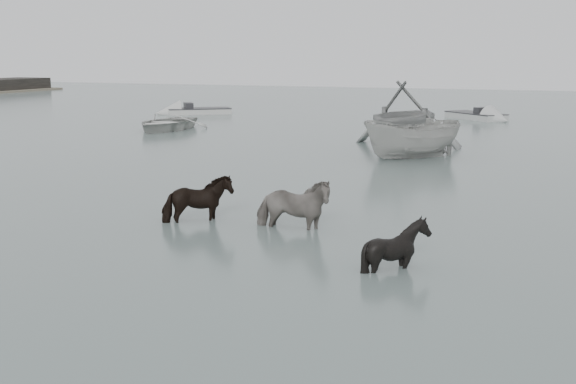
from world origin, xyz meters
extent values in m
plane|color=#566662|center=(0.00, 0.00, 0.00)|extent=(140.00, 140.00, 0.00)
imported|color=black|center=(-0.09, 2.64, 0.78)|extent=(1.90, 0.99, 1.55)
imported|color=black|center=(-2.37, 2.45, 0.68)|extent=(1.64, 1.73, 1.36)
imported|color=black|center=(2.76, 0.57, 0.65)|extent=(1.28, 1.16, 1.31)
imported|color=beige|center=(-13.98, 20.11, 0.48)|extent=(3.48, 4.74, 0.96)
imported|color=gray|center=(-1.07, 18.07, 1.45)|extent=(5.54, 6.17, 2.90)
imported|color=#A3A49F|center=(0.05, 14.57, 0.83)|extent=(4.03, 4.34, 1.67)
camera|label=1|loc=(5.65, -12.01, 3.88)|focal=45.00mm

